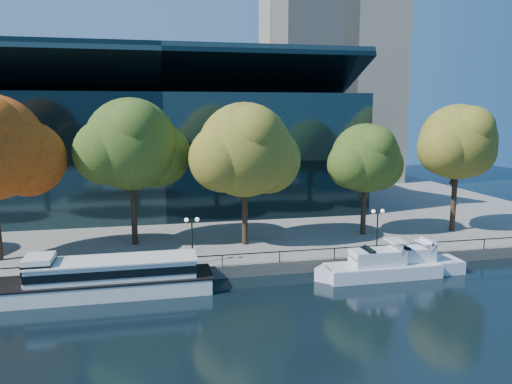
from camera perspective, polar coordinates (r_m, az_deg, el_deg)
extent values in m
plane|color=black|center=(39.85, -3.18, -11.23)|extent=(160.00, 160.00, 0.00)
cube|color=slate|center=(74.82, -7.56, -1.11)|extent=(90.00, 67.00, 1.00)
cube|color=#47443F|center=(42.53, -3.83, -9.17)|extent=(90.00, 0.25, 1.00)
cube|color=black|center=(42.28, -3.90, -7.22)|extent=(88.20, 0.08, 0.08)
cube|color=black|center=(42.43, -3.89, -7.87)|extent=(0.07, 0.07, 0.90)
cube|color=black|center=(69.15, -10.70, 4.23)|extent=(50.00, 24.00, 16.00)
cube|color=black|center=(64.98, -10.86, 12.29)|extent=(50.00, 17.14, 7.86)
cube|color=tan|center=(99.59, 8.38, 19.99)|extent=(22.00, 22.00, 65.00)
cube|color=silver|center=(40.59, -16.67, -10.30)|extent=(15.79, 3.83, 1.24)
cube|color=black|center=(40.38, -16.71, -9.44)|extent=(16.10, 3.91, 0.14)
cube|color=silver|center=(40.12, -15.95, -8.46)|extent=(12.31, 3.14, 1.35)
cube|color=black|center=(40.10, -15.95, -8.39)|extent=(12.47, 3.22, 0.62)
cube|color=silver|center=(39.90, -15.99, -7.46)|extent=(12.63, 3.30, 0.11)
cube|color=silver|center=(40.75, -23.49, -8.11)|extent=(2.03, 2.68, 2.03)
cube|color=black|center=(40.69, -23.52, -7.81)|extent=(2.09, 2.76, 0.79)
cube|color=silver|center=(44.02, 14.21, -8.72)|extent=(9.78, 2.79, 1.12)
cube|color=silver|center=(42.14, 8.16, -9.34)|extent=(2.14, 2.14, 1.12)
cube|color=silver|center=(43.84, 14.24, -8.00)|extent=(9.58, 2.74, 0.07)
cube|color=silver|center=(43.44, 13.70, -7.21)|extent=(4.40, 2.09, 1.21)
cube|color=black|center=(42.89, 12.16, -7.23)|extent=(1.93, 2.01, 1.52)
cube|color=silver|center=(43.93, 15.71, -5.90)|extent=(0.23, 2.18, 0.74)
cube|color=silver|center=(43.84, 15.73, -5.43)|extent=(1.30, 2.18, 0.14)
cube|color=silver|center=(45.81, 17.72, -8.18)|extent=(8.17, 2.54, 1.09)
cube|color=silver|center=(43.97, 13.04, -8.71)|extent=(2.00, 2.00, 1.09)
cube|color=silver|center=(45.65, 17.75, -7.51)|extent=(8.01, 2.49, 0.07)
cube|color=silver|center=(45.27, 17.34, -6.75)|extent=(3.68, 1.91, 1.18)
cube|color=black|center=(44.74, 16.16, -6.76)|extent=(1.66, 1.83, 1.37)
cube|color=silver|center=(45.73, 18.92, -5.55)|extent=(0.23, 1.98, 0.73)
cube|color=silver|center=(45.71, 18.93, -5.44)|extent=(1.27, 1.98, 0.14)
cylinder|color=black|center=(48.22, -27.18, 1.25)|extent=(1.24, 1.88, 3.95)
sphere|color=#9B2D0C|center=(48.68, -24.73, 3.50)|extent=(6.78, 6.78, 6.78)
cylinder|color=black|center=(49.71, -13.81, -1.44)|extent=(0.56, 0.56, 7.83)
cylinder|color=black|center=(49.42, -13.36, 2.13)|extent=(1.23, 1.87, 3.91)
cylinder|color=black|center=(48.99, -14.41, 1.70)|extent=(1.13, 1.28, 3.50)
sphere|color=#314916|center=(48.98, -14.08, 5.33)|extent=(8.78, 8.78, 8.78)
sphere|color=#314916|center=(50.35, -11.23, 4.28)|extent=(6.58, 6.58, 6.58)
sphere|color=#314916|center=(48.27, -16.69, 4.38)|extent=(6.14, 6.14, 6.14)
sphere|color=#314916|center=(47.13, -13.68, 7.07)|extent=(5.27, 5.27, 5.27)
cylinder|color=black|center=(48.35, -1.29, -1.73)|extent=(0.56, 0.56, 7.39)
cylinder|color=black|center=(48.17, -0.77, 1.73)|extent=(1.18, 1.78, 3.70)
cylinder|color=black|center=(47.55, -1.71, 1.30)|extent=(1.08, 1.23, 3.31)
sphere|color=brown|center=(47.60, -1.32, 4.83)|extent=(9.02, 9.02, 9.02)
sphere|color=brown|center=(49.53, 1.22, 3.70)|extent=(6.77, 6.77, 6.77)
sphere|color=brown|center=(46.40, -3.85, 3.85)|extent=(6.32, 6.32, 6.32)
sphere|color=brown|center=(45.82, -0.34, 6.63)|extent=(5.41, 5.41, 5.41)
cylinder|color=black|center=(53.56, 12.20, -1.36)|extent=(0.56, 0.56, 6.46)
cylinder|color=black|center=(53.54, 12.70, 1.38)|extent=(1.07, 1.60, 3.25)
cylinder|color=black|center=(52.75, 12.03, 1.03)|extent=(0.99, 1.11, 2.90)
sphere|color=#314916|center=(52.89, 12.38, 3.81)|extent=(7.14, 7.14, 7.14)
sphere|color=#314916|center=(54.78, 13.76, 3.01)|extent=(5.36, 5.36, 5.36)
sphere|color=#314916|center=(51.58, 10.88, 3.12)|extent=(5.00, 5.00, 5.00)
sphere|color=#314916|center=(51.65, 13.45, 5.03)|extent=(4.29, 4.29, 4.29)
cylinder|color=black|center=(57.83, 21.69, -0.40)|extent=(0.56, 0.56, 7.72)
cylinder|color=black|center=(57.87, 22.18, 2.62)|extent=(1.22, 1.85, 3.86)
cylinder|color=black|center=(56.99, 21.69, 2.27)|extent=(1.12, 1.27, 3.45)
sphere|color=brown|center=(57.20, 22.05, 5.33)|extent=(7.97, 7.97, 7.97)
sphere|color=brown|center=(59.49, 23.10, 4.43)|extent=(5.98, 5.98, 5.98)
sphere|color=brown|center=(55.48, 20.76, 4.68)|extent=(5.58, 5.58, 5.58)
sphere|color=brown|center=(56.05, 23.39, 6.61)|extent=(4.78, 4.78, 4.78)
cylinder|color=black|center=(42.99, -7.30, -5.82)|extent=(0.14, 0.14, 3.60)
cube|color=black|center=(42.55, -7.35, -3.42)|extent=(0.90, 0.06, 0.06)
sphere|color=white|center=(42.47, -7.96, -3.18)|extent=(0.36, 0.36, 0.36)
sphere|color=white|center=(42.54, -6.75, -3.13)|extent=(0.36, 0.36, 0.36)
cylinder|color=black|center=(47.44, 13.67, -4.57)|extent=(0.14, 0.14, 3.60)
cube|color=black|center=(47.04, 13.76, -2.38)|extent=(0.90, 0.06, 0.06)
sphere|color=white|center=(46.80, 13.27, -2.17)|extent=(0.36, 0.36, 0.36)
sphere|color=white|center=(47.19, 14.26, -2.11)|extent=(0.36, 0.36, 0.36)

